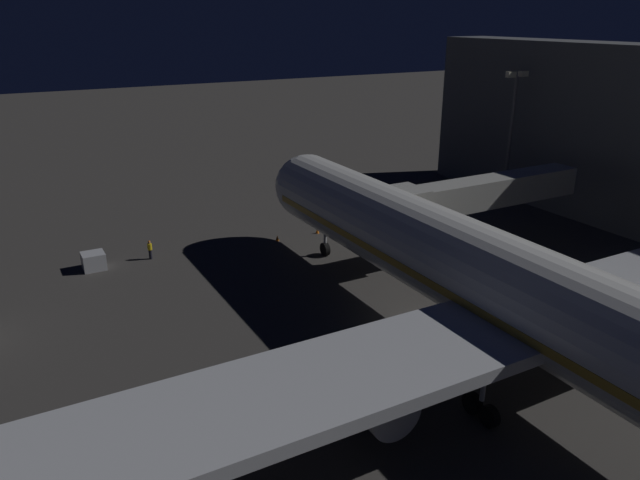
{
  "coord_description": "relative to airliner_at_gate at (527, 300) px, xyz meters",
  "views": [
    {
      "loc": [
        24.76,
        29.49,
        20.43
      ],
      "look_at": [
        3.0,
        -10.07,
        3.5
      ],
      "focal_mm": 33.81,
      "sensor_mm": 36.0,
      "label": 1
    }
  ],
  "objects": [
    {
      "name": "traffic_cone_nose_port",
      "position": [
        -2.2,
        -28.61,
        -5.23
      ],
      "size": [
        0.36,
        0.36,
        0.55
      ],
      "primitive_type": "cone",
      "color": "orange",
      "rests_on": "ground_plane"
    },
    {
      "name": "baggage_container_far_row",
      "position": [
        18.84,
        -29.93,
        -4.78
      ],
      "size": [
        1.86,
        1.77,
        1.45
      ],
      "primitive_type": "cube",
      "color": "#B7BABF",
      "rests_on": "ground_plane"
    },
    {
      "name": "airliner_at_gate",
      "position": [
        0.0,
        0.0,
        0.0
      ],
      "size": [
        53.26,
        59.68,
        19.64
      ],
      "color": "silver",
      "rests_on": "ground_plane"
    },
    {
      "name": "jet_bridge",
      "position": [
        -11.26,
        -17.2,
        0.09
      ],
      "size": [
        20.84,
        3.4,
        7.13
      ],
      "color": "#9E9E99",
      "rests_on": "ground_plane"
    },
    {
      "name": "ground_crew_near_nose_gear",
      "position": [
        14.05,
        -29.86,
        -4.55
      ],
      "size": [
        0.4,
        0.4,
        1.74
      ],
      "color": "black",
      "rests_on": "ground_plane"
    },
    {
      "name": "traffic_cone_nose_starboard",
      "position": [
        2.2,
        -28.61,
        -5.23
      ],
      "size": [
        0.36,
        0.36,
        0.55
      ],
      "primitive_type": "cone",
      "color": "orange",
      "rests_on": "ground_plane"
    },
    {
      "name": "apron_floodlight_mast",
      "position": [
        -25.5,
        -26.86,
        3.27
      ],
      "size": [
        2.9,
        0.5,
        14.8
      ],
      "color": "#59595E",
      "rests_on": "ground_plane"
    },
    {
      "name": "ground_plane",
      "position": [
        -0.0,
        -8.54,
        -5.51
      ],
      "size": [
        320.0,
        320.0,
        0.0
      ],
      "primitive_type": "plane",
      "color": "#383533"
    }
  ]
}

